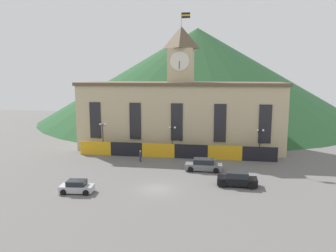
{
  "coord_description": "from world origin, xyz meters",
  "views": [
    {
      "loc": [
        7.23,
        -37.41,
        13.75
      ],
      "look_at": [
        0.0,
        8.37,
        6.49
      ],
      "focal_mm": 35.0,
      "sensor_mm": 36.0,
      "label": 1
    }
  ],
  "objects_px": {
    "car_black_suv": "(237,179)",
    "pedestrian": "(140,155)",
    "car_gray_pickup": "(204,165)",
    "street_lamp_center": "(260,137)",
    "car_silver_hatch": "(77,187)",
    "street_lamp_far_left": "(172,135)",
    "street_lamp_right": "(103,132)"
  },
  "relations": [
    {
      "from": "car_black_suv",
      "to": "pedestrian",
      "type": "bearing_deg",
      "value": 148.7
    },
    {
      "from": "car_gray_pickup",
      "to": "pedestrian",
      "type": "xyz_separation_m",
      "value": [
        -10.25,
        3.45,
        0.2
      ]
    },
    {
      "from": "street_lamp_center",
      "to": "car_silver_hatch",
      "type": "height_order",
      "value": "street_lamp_center"
    },
    {
      "from": "street_lamp_far_left",
      "to": "car_silver_hatch",
      "type": "xyz_separation_m",
      "value": [
        -8.58,
        -19.23,
        -3.02
      ]
    },
    {
      "from": "car_silver_hatch",
      "to": "pedestrian",
      "type": "height_order",
      "value": "pedestrian"
    },
    {
      "from": "street_lamp_right",
      "to": "street_lamp_far_left",
      "type": "xyz_separation_m",
      "value": [
        12.32,
        0.0,
        -0.17
      ]
    },
    {
      "from": "car_black_suv",
      "to": "car_silver_hatch",
      "type": "bearing_deg",
      "value": -162.68
    },
    {
      "from": "car_silver_hatch",
      "to": "pedestrian",
      "type": "xyz_separation_m",
      "value": [
        4.07,
        14.8,
        0.32
      ]
    },
    {
      "from": "street_lamp_right",
      "to": "car_gray_pickup",
      "type": "xyz_separation_m",
      "value": [
        18.06,
        -7.87,
        -3.07
      ]
    },
    {
      "from": "street_lamp_far_left",
      "to": "street_lamp_center",
      "type": "xyz_separation_m",
      "value": [
        14.46,
        0.0,
        -0.06
      ]
    },
    {
      "from": "car_silver_hatch",
      "to": "street_lamp_right",
      "type": "bearing_deg",
      "value": -84.67
    },
    {
      "from": "street_lamp_center",
      "to": "car_gray_pickup",
      "type": "relative_size",
      "value": 0.95
    },
    {
      "from": "car_gray_pickup",
      "to": "car_black_suv",
      "type": "relative_size",
      "value": 1.07
    },
    {
      "from": "street_lamp_far_left",
      "to": "car_silver_hatch",
      "type": "bearing_deg",
      "value": -114.06
    },
    {
      "from": "street_lamp_far_left",
      "to": "street_lamp_center",
      "type": "relative_size",
      "value": 1.02
    },
    {
      "from": "street_lamp_center",
      "to": "car_silver_hatch",
      "type": "distance_m",
      "value": 30.16
    },
    {
      "from": "street_lamp_far_left",
      "to": "pedestrian",
      "type": "bearing_deg",
      "value": -135.59
    },
    {
      "from": "street_lamp_center",
      "to": "car_gray_pickup",
      "type": "distance_m",
      "value": 12.09
    },
    {
      "from": "street_lamp_far_left",
      "to": "car_silver_hatch",
      "type": "relative_size",
      "value": 1.26
    },
    {
      "from": "street_lamp_right",
      "to": "street_lamp_far_left",
      "type": "distance_m",
      "value": 12.32
    },
    {
      "from": "car_black_suv",
      "to": "street_lamp_far_left",
      "type": "bearing_deg",
      "value": 127.69
    },
    {
      "from": "street_lamp_far_left",
      "to": "street_lamp_right",
      "type": "bearing_deg",
      "value": 180.0
    },
    {
      "from": "street_lamp_right",
      "to": "pedestrian",
      "type": "distance_m",
      "value": 9.42
    },
    {
      "from": "car_black_suv",
      "to": "pedestrian",
      "type": "xyz_separation_m",
      "value": [
        -14.72,
        9.38,
        0.18
      ]
    },
    {
      "from": "car_black_suv",
      "to": "pedestrian",
      "type": "distance_m",
      "value": 17.45
    },
    {
      "from": "street_lamp_center",
      "to": "pedestrian",
      "type": "relative_size",
      "value": 2.71
    },
    {
      "from": "street_lamp_far_left",
      "to": "car_black_suv",
      "type": "distance_m",
      "value": 17.4
    },
    {
      "from": "street_lamp_far_left",
      "to": "street_lamp_center",
      "type": "distance_m",
      "value": 14.46
    },
    {
      "from": "car_black_suv",
      "to": "pedestrian",
      "type": "height_order",
      "value": "pedestrian"
    },
    {
      "from": "car_gray_pickup",
      "to": "car_silver_hatch",
      "type": "distance_m",
      "value": 18.28
    },
    {
      "from": "car_gray_pickup",
      "to": "street_lamp_far_left",
      "type": "bearing_deg",
      "value": 126.38
    },
    {
      "from": "street_lamp_far_left",
      "to": "car_gray_pickup",
      "type": "distance_m",
      "value": 10.17
    }
  ]
}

